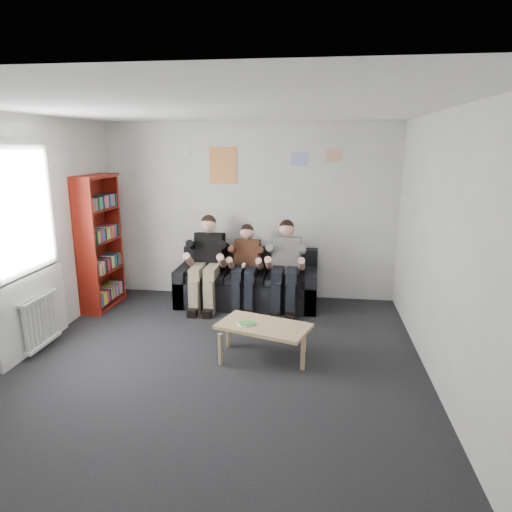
{
  "coord_description": "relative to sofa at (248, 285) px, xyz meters",
  "views": [
    {
      "loc": [
        1.02,
        -4.44,
        2.37
      ],
      "look_at": [
        0.26,
        1.3,
        0.94
      ],
      "focal_mm": 32.0,
      "sensor_mm": 36.0,
      "label": 1
    }
  ],
  "objects": [
    {
      "name": "room_shell",
      "position": [
        -0.03,
        -2.1,
        1.06
      ],
      "size": [
        5.0,
        5.0,
        5.0
      ],
      "color": "black",
      "rests_on": "ground"
    },
    {
      "name": "sofa",
      "position": [
        0.0,
        0.0,
        0.0
      ],
      "size": [
        2.08,
        0.85,
        0.8
      ],
      "color": "black",
      "rests_on": "ground"
    },
    {
      "name": "bookshelf",
      "position": [
        -2.1,
        -0.41,
        0.68
      ],
      "size": [
        0.29,
        0.88,
        1.95
      ],
      "rotation": [
        0.0,
        0.0,
        -0.06
      ],
      "color": "maroon",
      "rests_on": "ground"
    },
    {
      "name": "coffee_table",
      "position": [
        0.45,
        -1.8,
        0.06
      ],
      "size": [
        1.0,
        0.55,
        0.4
      ],
      "rotation": [
        0.0,
        0.0,
        -0.32
      ],
      "color": "tan",
      "rests_on": "ground"
    },
    {
      "name": "game_cases",
      "position": [
        0.26,
        -1.84,
        0.12
      ],
      "size": [
        0.19,
        0.15,
        0.03
      ],
      "rotation": [
        0.0,
        0.0,
        0.38
      ],
      "color": "white",
      "rests_on": "coffee_table"
    },
    {
      "name": "person_left",
      "position": [
        -0.58,
        -0.2,
        0.37
      ],
      "size": [
        0.43,
        0.92,
        1.35
      ],
      "rotation": [
        0.0,
        0.0,
        -0.03
      ],
      "color": "black",
      "rests_on": "sofa"
    },
    {
      "name": "person_middle",
      "position": [
        0.0,
        -0.19,
        0.33
      ],
      "size": [
        0.37,
        0.79,
        1.23
      ],
      "rotation": [
        0.0,
        0.0,
        -0.06
      ],
      "color": "#52281B",
      "rests_on": "sofa"
    },
    {
      "name": "person_right",
      "position": [
        0.58,
        -0.2,
        0.35
      ],
      "size": [
        0.41,
        0.87,
        1.3
      ],
      "rotation": [
        0.0,
        0.0,
        -0.07
      ],
      "color": "silver",
      "rests_on": "sofa"
    },
    {
      "name": "radiator",
      "position": [
        -2.18,
        -1.9,
        0.06
      ],
      "size": [
        0.1,
        0.64,
        0.6
      ],
      "color": "white",
      "rests_on": "ground"
    },
    {
      "name": "window",
      "position": [
        -2.25,
        -1.9,
        0.74
      ],
      "size": [
        0.05,
        1.3,
        2.36
      ],
      "color": "white",
      "rests_on": "room_shell"
    },
    {
      "name": "poster_large",
      "position": [
        -0.43,
        0.38,
        1.76
      ],
      "size": [
        0.42,
        0.01,
        0.55
      ],
      "primitive_type": "cube",
      "color": "#EFC254",
      "rests_on": "room_shell"
    },
    {
      "name": "poster_blue",
      "position": [
        0.72,
        0.38,
        1.86
      ],
      "size": [
        0.25,
        0.01,
        0.2
      ],
      "primitive_type": "cube",
      "color": "blue",
      "rests_on": "room_shell"
    },
    {
      "name": "poster_pink",
      "position": [
        1.22,
        0.38,
        1.91
      ],
      "size": [
        0.22,
        0.01,
        0.18
      ],
      "primitive_type": "cube",
      "color": "#DB44B0",
      "rests_on": "room_shell"
    },
    {
      "name": "poster_sign",
      "position": [
        -1.03,
        0.38,
        1.96
      ],
      "size": [
        0.2,
        0.01,
        0.14
      ],
      "primitive_type": "cube",
      "color": "silver",
      "rests_on": "room_shell"
    }
  ]
}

